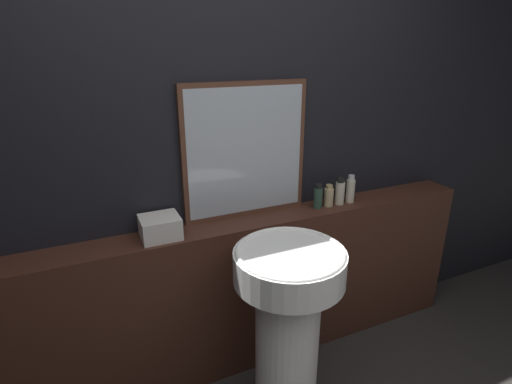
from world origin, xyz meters
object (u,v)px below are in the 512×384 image
object	(u,v)px
conditioner_bottle	(329,196)
body_wash_bottle	(350,190)
pedestal_sink	(288,323)
lotion_bottle	(340,192)
mirror	(246,151)
shampoo_bottle	(318,197)
towel_stack	(160,227)

from	to	relation	value
conditioner_bottle	body_wash_bottle	size ratio (longest dim) A/B	0.77
pedestal_sink	lotion_bottle	size ratio (longest dim) A/B	5.91
mirror	shampoo_bottle	size ratio (longest dim) A/B	4.93
mirror	body_wash_bottle	world-z (taller)	mirror
shampoo_bottle	mirror	bearing A→B (deg)	168.01
towel_stack	lotion_bottle	distance (m)	1.05
body_wash_bottle	lotion_bottle	bearing A→B (deg)	-180.00
conditioner_bottle	pedestal_sink	bearing A→B (deg)	-138.08
towel_stack	mirror	bearing A→B (deg)	10.04
lotion_bottle	shampoo_bottle	bearing A→B (deg)	180.00
conditioner_bottle	lotion_bottle	xyz separation A→B (m)	(0.08, 0.00, 0.02)
mirror	conditioner_bottle	world-z (taller)	mirror
body_wash_bottle	mirror	bearing A→B (deg)	172.20
pedestal_sink	mirror	xyz separation A→B (m)	(0.03, 0.55, 0.69)
towel_stack	lotion_bottle	size ratio (longest dim) A/B	1.15
pedestal_sink	mirror	size ratio (longest dim) A/B	1.34
towel_stack	shampoo_bottle	bearing A→B (deg)	0.00
shampoo_bottle	body_wash_bottle	size ratio (longest dim) A/B	0.87
pedestal_sink	body_wash_bottle	size ratio (longest dim) A/B	5.74
mirror	conditioner_bottle	size ratio (longest dim) A/B	5.54
pedestal_sink	body_wash_bottle	world-z (taller)	body_wash_bottle
conditioner_bottle	lotion_bottle	size ratio (longest dim) A/B	0.80
pedestal_sink	lotion_bottle	distance (m)	0.85
pedestal_sink	conditioner_bottle	world-z (taller)	conditioner_bottle
pedestal_sink	towel_stack	xyz separation A→B (m)	(-0.46, 0.46, 0.38)
pedestal_sink	body_wash_bottle	xyz separation A→B (m)	(0.67, 0.46, 0.41)
towel_stack	conditioner_bottle	size ratio (longest dim) A/B	1.45
shampoo_bottle	conditioner_bottle	xyz separation A→B (m)	(0.07, -0.00, -0.01)
pedestal_sink	conditioner_bottle	xyz separation A→B (m)	(0.51, 0.46, 0.39)
pedestal_sink	shampoo_bottle	size ratio (longest dim) A/B	6.61
mirror	body_wash_bottle	bearing A→B (deg)	-7.80
shampoo_bottle	pedestal_sink	bearing A→B (deg)	-133.62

